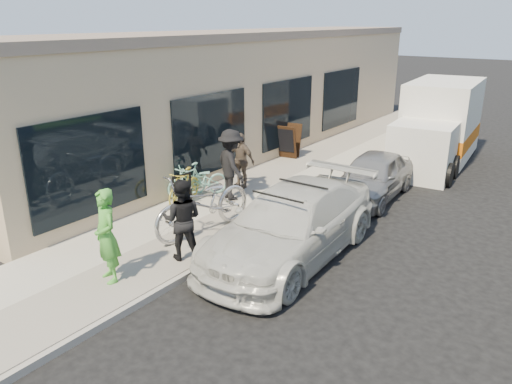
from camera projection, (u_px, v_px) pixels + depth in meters
The scene contains 17 objects.
ground at pixel (216, 278), 9.36m from camera, with size 120.00×120.00×0.00m, color black.
sidewalk at pixel (232, 206), 12.74m from camera, with size 3.00×34.00×0.15m, color #AAA599.
curb at pixel (283, 220), 11.89m from camera, with size 0.12×34.00×0.13m, color gray.
storefront at pixel (246, 93), 17.67m from camera, with size 3.60×20.00×4.22m.
bike_rack at pixel (182, 187), 12.43m from camera, with size 0.13×0.59×0.83m.
sandwich_board at pixel (289, 141), 16.77m from camera, with size 0.77×0.78×1.11m.
sedan_white at pixel (291, 224), 10.00m from camera, with size 2.14×4.97×1.47m.
sedan_silver at pixel (373, 176), 13.39m from camera, with size 1.45×3.61×1.23m, color gray.
moving_truck at pixel (438, 127), 16.63m from camera, with size 2.51×5.56×2.66m.
tandem_bike at pixel (204, 203), 10.80m from camera, with size 0.90×2.59×1.36m, color #BCBCBF.
woman_rider at pixel (106, 236), 8.74m from camera, with size 0.63×0.41×1.72m, color green.
man_standing at pixel (182, 219), 9.59m from camera, with size 0.79×0.62×1.63m, color black.
cruiser_bike_a at pixel (190, 182), 12.96m from camera, with size 0.43×1.51×0.91m, color #85C6B7.
cruiser_bike_b at pixel (198, 181), 13.11m from camera, with size 0.58×1.66×0.87m, color #85C6B7.
cruiser_bike_c at pixel (184, 186), 12.62m from camera, with size 0.42×1.47×0.89m, color gold.
bystander_a at pixel (231, 165), 12.78m from camera, with size 1.19×0.68×1.84m, color black.
bystander_b at pixel (240, 160), 13.71m from camera, with size 0.91×0.38×1.54m, color brown.
Camera 1 is at (5.45, -6.31, 4.62)m, focal length 35.00 mm.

